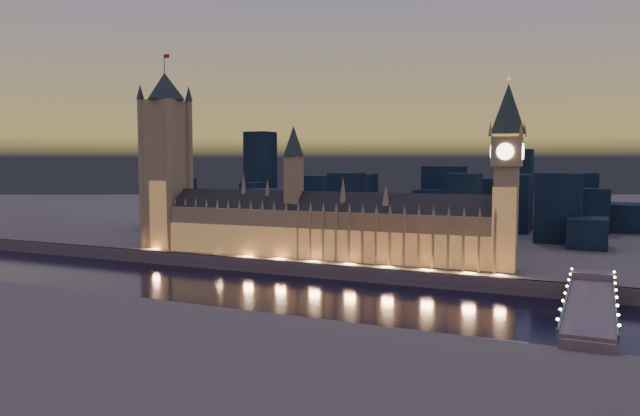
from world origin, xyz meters
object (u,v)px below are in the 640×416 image
at_px(palace_of_westminster, 323,227).
at_px(westminster_bridge, 590,310).
at_px(elizabeth_tower, 507,160).
at_px(victoria_tower, 166,152).
at_px(river_boat, 488,349).

bearing_deg(palace_of_westminster, westminster_bridge, -23.91).
relative_size(elizabeth_tower, westminster_bridge, 0.92).
distance_m(victoria_tower, elizabeth_tower, 218.06).
bearing_deg(elizabeth_tower, river_boat, -84.54).
height_order(palace_of_westminster, river_boat, palace_of_westminster).
bearing_deg(victoria_tower, river_boat, -27.59).
height_order(palace_of_westminster, victoria_tower, victoria_tower).
relative_size(palace_of_westminster, westminster_bridge, 1.79).
bearing_deg(palace_of_westminster, elizabeth_tower, 0.09).
distance_m(palace_of_westminster, victoria_tower, 121.98).
height_order(victoria_tower, westminster_bridge, victoria_tower).
bearing_deg(elizabeth_tower, palace_of_westminster, -179.91).
bearing_deg(elizabeth_tower, victoria_tower, 180.00).
height_order(elizabeth_tower, westminster_bridge, elizabeth_tower).
height_order(westminster_bridge, river_boat, westminster_bridge).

